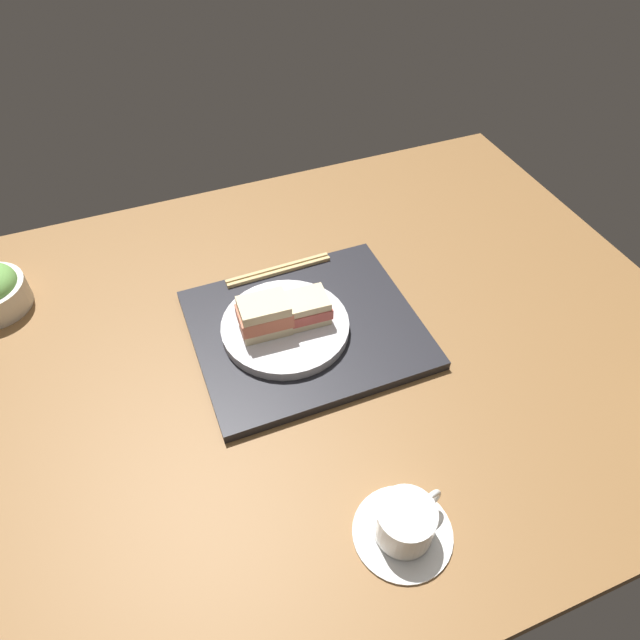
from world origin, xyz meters
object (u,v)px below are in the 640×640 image
Objects in this scene: sandwich_near at (304,309)px; chopsticks_pair at (279,270)px; coffee_cup at (405,524)px; sandwich_far at (264,316)px; sandwich_plate at (285,327)px.

chopsticks_pair is (-0.35, -14.53, -3.68)cm from sandwich_near.
sandwich_near is at bearing -90.73° from coffee_cup.
sandwich_far is at bearing -80.62° from coffee_cup.
sandwich_far is at bearing -1.38° from sandwich_plate.
sandwich_plate is 37.59cm from coffee_cup.
sandwich_near is 0.43× the size of chopsticks_pair.
sandwich_near reaches higher than chopsticks_pair.
sandwich_plate is at bearing 178.62° from sandwich_far.
sandwich_near is (-3.34, 0.08, 3.17)cm from sandwich_plate.
sandwich_plate is 1.06× the size of chopsticks_pair.
sandwich_near is at bearing 178.62° from sandwich_plate.
sandwich_plate is at bearing 75.66° from chopsticks_pair.
sandwich_far is (6.68, -0.16, 0.69)cm from sandwich_near.
sandwich_near is 14.99cm from chopsticks_pair.
sandwich_plate reaches higher than chopsticks_pair.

